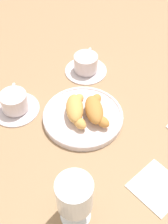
% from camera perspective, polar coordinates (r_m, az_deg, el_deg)
% --- Properties ---
extents(ground_plane, '(2.20, 2.20, 0.00)m').
position_cam_1_polar(ground_plane, '(0.85, -0.46, -1.62)').
color(ground_plane, '#997551').
extents(pastry_plate, '(0.23, 0.23, 0.02)m').
position_cam_1_polar(pastry_plate, '(0.85, -0.00, -0.88)').
color(pastry_plate, silver).
rests_on(pastry_plate, ground_plane).
extents(croissant_large, '(0.12, 0.11, 0.04)m').
position_cam_1_polar(croissant_large, '(0.83, -1.68, 0.44)').
color(croissant_large, '#D6994C').
rests_on(croissant_large, pastry_plate).
extents(croissant_small, '(0.12, 0.11, 0.04)m').
position_cam_1_polar(croissant_small, '(0.83, 2.12, 0.39)').
color(croissant_small, '#BC7A38').
rests_on(croissant_small, pastry_plate).
extents(coffee_cup_near, '(0.14, 0.14, 0.06)m').
position_cam_1_polar(coffee_cup_near, '(0.99, 0.37, 8.88)').
color(coffee_cup_near, silver).
rests_on(coffee_cup_near, ground_plane).
extents(coffee_cup_far, '(0.14, 0.14, 0.06)m').
position_cam_1_polar(coffee_cup_far, '(0.89, -12.90, 1.63)').
color(coffee_cup_far, silver).
rests_on(coffee_cup_far, ground_plane).
extents(juice_glass_left, '(0.08, 0.08, 0.14)m').
position_cam_1_polar(juice_glass_left, '(0.63, -1.79, -15.51)').
color(juice_glass_left, white).
rests_on(juice_glass_left, ground_plane).
extents(folded_napkin, '(0.14, 0.14, 0.01)m').
position_cam_1_polar(folded_napkin, '(0.76, 13.66, -13.52)').
color(folded_napkin, silver).
rests_on(folded_napkin, ground_plane).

